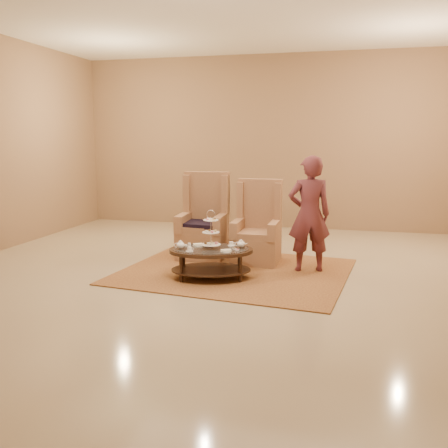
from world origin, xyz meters
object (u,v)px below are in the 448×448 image
(armchair_right, at_px, (257,235))
(person, at_px, (309,214))
(tea_table, at_px, (211,254))
(armchair_left, at_px, (204,229))

(armchair_right, distance_m, person, 0.96)
(armchair_right, bearing_deg, person, -25.26)
(tea_table, height_order, armchair_left, armchair_left)
(tea_table, xyz_separation_m, armchair_right, (0.42, 1.07, 0.08))
(tea_table, distance_m, armchair_left, 1.27)
(armchair_left, height_order, person, person)
(armchair_left, distance_m, person, 1.76)
(armchair_right, xyz_separation_m, person, (0.79, -0.37, 0.39))
(armchair_left, xyz_separation_m, person, (1.65, -0.49, 0.36))
(tea_table, bearing_deg, person, 15.50)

